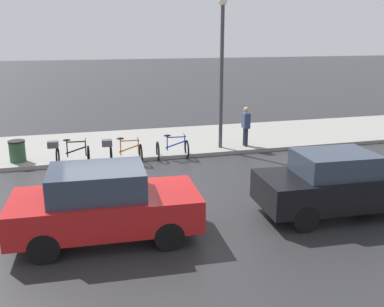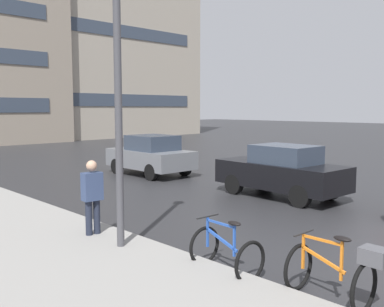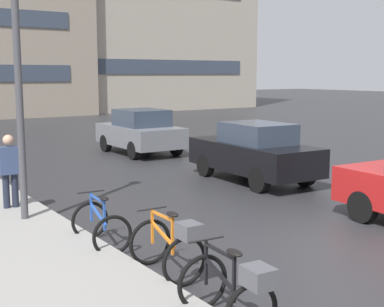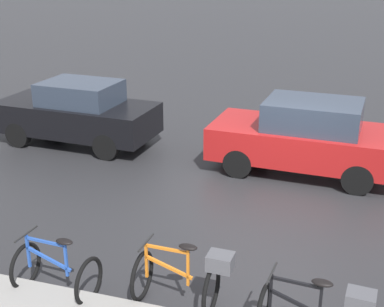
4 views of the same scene
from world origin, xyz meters
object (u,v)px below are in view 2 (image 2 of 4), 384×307
object	(u,v)px
car_grey	(151,155)
car_black	(282,171)
bicycle_third	(226,251)
pedestrian	(92,196)
bicycle_second	(339,270)
streetlamp	(118,72)

from	to	relation	value
car_grey	car_black	bearing A→B (deg)	-89.10
bicycle_third	pedestrian	distance (m)	3.22
bicycle_second	streetlamp	world-z (taller)	streetlamp
car_black	car_grey	size ratio (longest dim) A/B	1.09
bicycle_third	car_black	xyz separation A→B (m)	(5.91, 2.88, 0.42)
bicycle_second	car_black	size ratio (longest dim) A/B	0.33
pedestrian	bicycle_second	bearing A→B (deg)	-79.72
bicycle_second	pedestrian	xyz separation A→B (m)	(-0.90, 4.96, 0.45)
car_black	car_grey	xyz separation A→B (m)	(-0.10, 6.31, 0.01)
bicycle_second	car_grey	distance (m)	12.37
car_black	pedestrian	distance (m)	6.55
car_black	pedestrian	xyz separation A→B (m)	(-6.55, 0.22, 0.14)
bicycle_third	streetlamp	xyz separation A→B (m)	(-0.67, 2.07, 3.03)
car_black	streetlamp	distance (m)	7.12
pedestrian	streetlamp	bearing A→B (deg)	-91.66
car_black	streetlamp	size ratio (longest dim) A/B	0.72
pedestrian	streetlamp	size ratio (longest dim) A/B	0.30
car_black	car_grey	bearing A→B (deg)	90.90
car_black	pedestrian	world-z (taller)	pedestrian
pedestrian	streetlamp	distance (m)	2.67
bicycle_third	pedestrian	xyz separation A→B (m)	(-0.64, 3.10, 0.57)
bicycle_second	car_black	world-z (taller)	car_black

